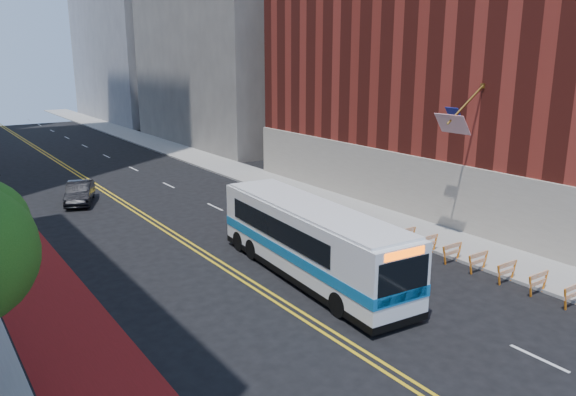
# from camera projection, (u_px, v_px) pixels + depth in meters

# --- Properties ---
(ground) EXTENTS (160.00, 160.00, 0.00)m
(ground) POSITION_uv_depth(u_px,v_px,m) (397.00, 376.00, 18.24)
(ground) COLOR black
(ground) RESTS_ON ground
(sidewalk_right) EXTENTS (4.00, 140.00, 0.15)m
(sidewalk_right) POSITION_uv_depth(u_px,v_px,m) (246.00, 174.00, 48.73)
(sidewalk_right) COLOR gray
(sidewalk_right) RESTS_ON ground
(center_line_inner) EXTENTS (0.14, 140.00, 0.01)m
(center_line_inner) POSITION_uv_depth(u_px,v_px,m) (106.00, 194.00, 42.04)
(center_line_inner) COLOR gold
(center_line_inner) RESTS_ON ground
(center_line_outer) EXTENTS (0.14, 140.00, 0.01)m
(center_line_outer) POSITION_uv_depth(u_px,v_px,m) (111.00, 193.00, 42.24)
(center_line_outer) COLOR gold
(center_line_outer) RESTS_ON ground
(lane_dashes) EXTENTS (0.14, 98.20, 0.01)m
(lane_dashes) POSITION_uv_depth(u_px,v_px,m) (134.00, 169.00, 51.16)
(lane_dashes) COLOR silver
(lane_dashes) RESTS_ON ground
(brick_building) EXTENTS (18.73, 36.00, 22.00)m
(brick_building) POSITION_uv_depth(u_px,v_px,m) (511.00, 42.00, 37.16)
(brick_building) COLOR maroon
(brick_building) RESTS_ON ground
(construction_barriers) EXTENTS (1.42, 10.91, 1.00)m
(construction_barriers) POSITION_uv_depth(u_px,v_px,m) (492.00, 264.00, 26.09)
(construction_barriers) COLOR orange
(construction_barriers) RESTS_ON ground
(transit_bus) EXTENTS (3.68, 12.77, 3.47)m
(transit_bus) POSITION_uv_depth(u_px,v_px,m) (309.00, 240.00, 25.99)
(transit_bus) COLOR white
(transit_bus) RESTS_ON ground
(car_b) EXTENTS (3.18, 4.89, 1.52)m
(car_b) POSITION_uv_depth(u_px,v_px,m) (80.00, 193.00, 39.21)
(car_b) COLOR black
(car_b) RESTS_ON ground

